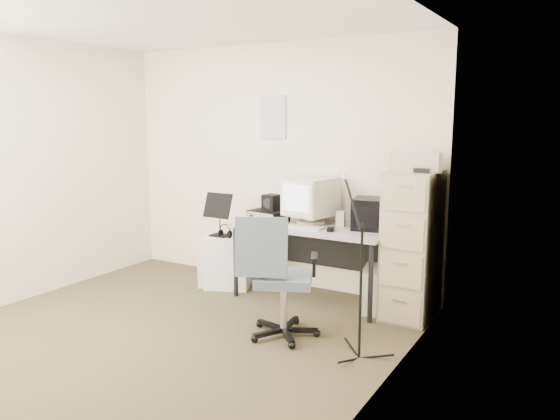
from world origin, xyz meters
The scene contains 23 objects.
floor centered at (0.00, 0.00, -0.01)m, with size 3.60×3.60×0.01m, color #3C3121.
ceiling centered at (0.00, 0.00, 2.50)m, with size 3.60×3.60×0.01m, color white.
wall_back centered at (0.00, 1.80, 1.25)m, with size 3.60×0.02×2.50m, color beige.
wall_left centered at (-1.80, 0.00, 1.25)m, with size 0.02×3.60×2.50m, color beige.
wall_right centered at (1.80, 0.00, 1.25)m, with size 0.02×3.60×2.50m, color beige.
wall_calendar centered at (-0.02, 1.79, 1.75)m, with size 0.30×0.02×0.44m, color white.
filing_cabinet centered at (1.58, 1.48, 0.65)m, with size 0.40×0.60×1.30m, color #BDB49E.
printer centered at (1.58, 1.46, 1.38)m, with size 0.43×0.29×0.17m, color beige.
desk centered at (0.63, 1.45, 0.36)m, with size 1.50×0.70×0.73m, color #979792.
crt_monitor centered at (0.56, 1.53, 0.95)m, with size 0.41×0.43×0.45m, color beige.
crt_tv centered at (1.15, 1.59, 0.87)m, with size 0.31×0.33×0.29m, color black.
desk_speaker centered at (0.87, 1.55, 0.80)m, with size 0.08×0.08×0.15m, color beige.
keyboard centered at (0.58, 1.28, 0.74)m, with size 0.42×0.15×0.02m, color beige.
mouse centered at (0.88, 1.31, 0.75)m, with size 0.06×0.10×0.03m, color black.
radio_receiver centered at (0.12, 1.45, 0.78)m, with size 0.36×0.26×0.10m, color black.
radio_speaker centered at (0.14, 1.49, 0.91)m, with size 0.16×0.14×0.16m, color black.
papers centered at (0.29, 1.28, 0.74)m, with size 0.19×0.27×0.02m, color white.
pc_tower centered at (1.24, 1.47, 0.20)m, with size 0.19×0.42×0.39m, color beige.
office_chair centered at (0.83, 0.52, 0.50)m, with size 0.58×0.58×1.00m, color #4D5868.
side_cart centered at (-0.31, 1.36, 0.27)m, with size 0.44×0.35×0.55m, color silver.
music_stand centered at (-0.36, 1.29, 0.78)m, with size 0.31×0.17×0.46m, color black.
headphones centered at (-0.28, 1.27, 0.60)m, with size 0.15×0.15×0.03m, color black.
mic_stand centered at (1.51, 0.46, 0.66)m, with size 0.02×0.02×1.33m, color black.
Camera 1 is at (2.91, -3.12, 1.76)m, focal length 35.00 mm.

